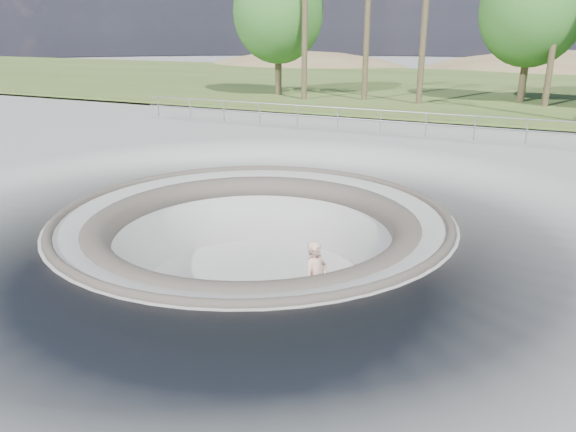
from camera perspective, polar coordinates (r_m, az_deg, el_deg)
The scene contains 9 objects.
ground at distance 14.65m, azimuth -3.57°, elevation 0.15°, with size 180.00×180.00×0.00m, color gray.
skate_bowl at distance 15.32m, azimuth -3.43°, elevation -6.35°, with size 14.00×14.00×4.10m.
grass_strip at distance 46.90m, azimuth 16.80°, elevation 12.49°, with size 180.00×36.00×0.12m.
distant_hills at distance 70.43m, azimuth 22.15°, elevation 7.77°, with size 103.20×45.00×28.60m.
safety_railing at distance 25.42m, azimuth 9.37°, elevation 9.48°, with size 25.00×0.06×1.03m.
skateboard at distance 13.35m, azimuth 2.76°, elevation -10.33°, with size 0.90×0.34×0.09m.
skater at distance 12.91m, azimuth 2.83°, elevation -6.58°, with size 0.69×0.45×1.90m, color #D2A288.
bushy_tree_left at distance 38.85m, azimuth -1.02°, elevation 19.98°, with size 6.00×5.45×8.65m.
bushy_tree_mid at distance 37.79m, azimuth 23.55°, elevation 18.63°, with size 6.03×5.49×8.71m.
Camera 1 is at (6.60, -12.23, 4.64)m, focal length 35.00 mm.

